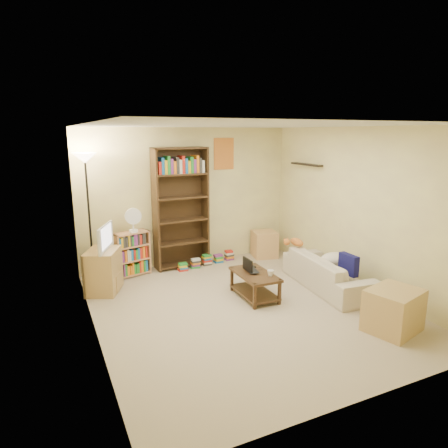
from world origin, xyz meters
The scene contains 19 objects.
room centered at (0.00, 0.01, 1.62)m, with size 4.50×4.54×2.52m.
sofa centered at (1.55, 0.10, 0.26)m, with size 0.87×1.84×0.52m, color beige.
navy_pillow centered at (1.60, -0.29, 0.50)m, with size 0.34×0.10×0.31m, color #12124F.
cream_blanket centered at (1.68, 0.13, 0.44)m, with size 0.48×0.34×0.20m, color silver.
tabby_cat centered at (1.39, 0.80, 0.59)m, with size 0.41×0.18×0.14m.
coffee_table centered at (0.30, 0.25, 0.24)m, with size 0.49×0.86×0.38m.
laptop centered at (0.35, 0.34, 0.39)m, with size 0.29×0.39×0.03m, color black.
laptop_screen centered at (0.23, 0.34, 0.49)m, with size 0.01×0.28×0.19m, color white.
mug centered at (0.45, 0.05, 0.42)m, with size 0.10×0.10×0.09m, color white.
tv_remote centered at (0.40, 0.53, 0.39)m, with size 0.05×0.15×0.02m, color black.
tv_stand centered at (-1.70, 1.43, 0.33)m, with size 0.44×0.62×0.66m, color tan.
television centered at (-1.70, 1.43, 0.86)m, with size 0.37×0.66×0.39m, color black.
tall_bookshelf centered at (-0.21, 2.05, 1.14)m, with size 0.98×0.36×2.16m.
short_bookshelf centered at (-1.14, 1.95, 0.39)m, with size 0.64×0.38×0.77m.
desk_fan centered at (-1.10, 1.91, 1.00)m, with size 0.27×0.15×0.42m.
floor_lamp centered at (-1.80, 1.87, 1.68)m, with size 0.36×0.36×2.11m.
side_table centered at (1.46, 1.93, 0.26)m, with size 0.45×0.45×0.51m, color tan.
end_cabinet centered at (1.36, -1.37, 0.27)m, with size 0.64×0.53×0.53m, color tan.
book_stacks centered at (0.25, 1.92, 0.09)m, with size 1.18×0.34×0.20m.
Camera 1 is at (-2.46, -4.63, 2.41)m, focal length 32.00 mm.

